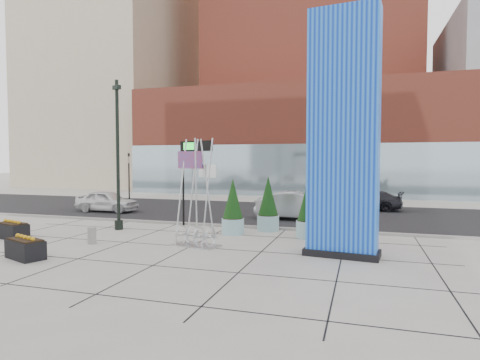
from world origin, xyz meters
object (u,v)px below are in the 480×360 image
(lamp_post, at_px, (118,169))
(concrete_bollard, at_px, (92,235))
(blue_pylon, at_px, (343,138))
(public_art_sculpture, at_px, (196,218))
(overhead_street_sign, at_px, (196,153))
(car_white_west, at_px, (107,201))
(car_silver_mid, at_px, (298,206))

(lamp_post, relative_size, concrete_bollard, 10.76)
(blue_pylon, height_order, public_art_sculpture, blue_pylon)
(lamp_post, distance_m, overhead_street_sign, 4.06)
(overhead_street_sign, bearing_deg, public_art_sculpture, -47.29)
(concrete_bollard, relative_size, car_white_west, 0.17)
(overhead_street_sign, xyz_separation_m, car_white_west, (-8.07, 3.52, -3.15))
(blue_pylon, relative_size, overhead_street_sign, 1.99)
(lamp_post, bearing_deg, concrete_bollard, -74.59)
(overhead_street_sign, xyz_separation_m, car_silver_mid, (4.83, 3.75, -3.05))
(car_silver_mid, bearing_deg, concrete_bollard, 141.42)
(concrete_bollard, xyz_separation_m, overhead_street_sign, (2.45, 5.45, 3.52))
(public_art_sculpture, xyz_separation_m, car_silver_mid, (2.89, 8.34, -0.34))
(lamp_post, bearing_deg, car_white_west, 129.78)
(concrete_bollard, height_order, car_white_west, car_white_west)
(concrete_bollard, bearing_deg, public_art_sculpture, 11.06)
(car_white_west, height_order, car_silver_mid, car_silver_mid)
(public_art_sculpture, bearing_deg, concrete_bollard, -157.25)
(overhead_street_sign, bearing_deg, lamp_post, -127.74)
(concrete_bollard, xyz_separation_m, car_white_west, (-5.62, 8.97, 0.37))
(public_art_sculpture, relative_size, car_white_west, 1.05)
(blue_pylon, xyz_separation_m, overhead_street_sign, (-7.74, 4.54, -0.46))
(public_art_sculpture, height_order, overhead_street_sign, overhead_street_sign)
(lamp_post, bearing_deg, blue_pylon, -12.21)
(overhead_street_sign, distance_m, car_silver_mid, 6.83)
(blue_pylon, bearing_deg, public_art_sculpture, -172.62)
(car_white_west, distance_m, car_silver_mid, 12.90)
(overhead_street_sign, bearing_deg, car_white_west, 176.19)
(public_art_sculpture, xyz_separation_m, car_white_west, (-10.02, 8.11, -0.44))
(car_white_west, bearing_deg, car_silver_mid, -90.68)
(blue_pylon, relative_size, car_silver_mid, 1.81)
(lamp_post, distance_m, concrete_bollard, 4.38)
(lamp_post, relative_size, car_silver_mid, 1.52)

